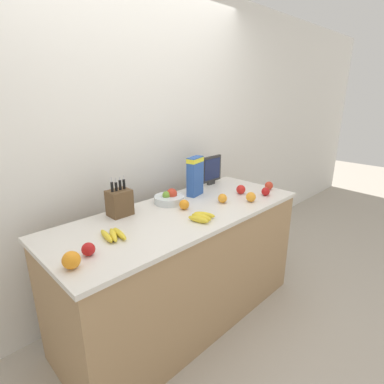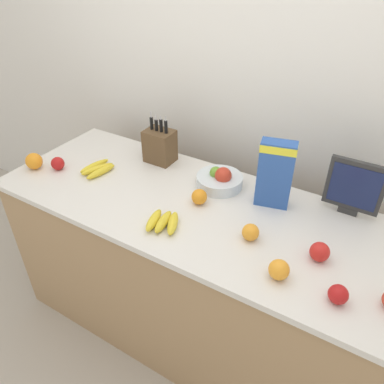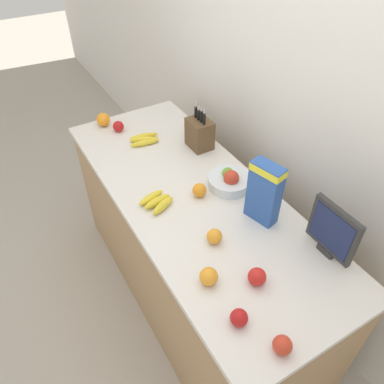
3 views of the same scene
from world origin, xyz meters
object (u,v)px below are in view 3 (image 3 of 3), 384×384
(orange_by_cereal, at_px, (199,190))
(orange_front_left, at_px, (103,120))
(banana_bunch_right, at_px, (157,201))
(apple_rear, at_px, (282,345))
(orange_mid_left, at_px, (214,236))
(banana_bunch_left, at_px, (144,139))
(fruit_bowl, at_px, (230,180))
(small_monitor, at_px, (333,231))
(apple_by_knife_block, at_px, (239,318))
(apple_leftmost, at_px, (118,126))
(cereal_box, at_px, (265,191))
(knife_block, at_px, (200,133))
(orange_near_bowl, at_px, (209,276))
(apple_front, at_px, (257,277))

(orange_by_cereal, height_order, orange_front_left, orange_front_left)
(banana_bunch_right, xyz_separation_m, orange_by_cereal, (0.05, 0.22, 0.02))
(apple_rear, relative_size, orange_mid_left, 0.99)
(banana_bunch_left, bearing_deg, fruit_bowl, 19.27)
(small_monitor, xyz_separation_m, fruit_bowl, (-0.60, -0.10, -0.10))
(apple_by_knife_block, bearing_deg, apple_leftmost, 175.24)
(banana_bunch_left, relative_size, banana_bunch_right, 1.14)
(cereal_box, xyz_separation_m, apple_leftmost, (-1.10, -0.30, -0.14))
(cereal_box, bearing_deg, apple_leftmost, -178.58)
(apple_rear, height_order, orange_by_cereal, orange_by_cereal)
(knife_block, bearing_deg, apple_rear, -18.50)
(orange_by_cereal, bearing_deg, apple_by_knife_block, -19.74)
(fruit_bowl, xyz_separation_m, orange_mid_left, (0.29, -0.29, -0.00))
(orange_near_bowl, distance_m, orange_front_left, 1.40)
(orange_by_cereal, height_order, orange_mid_left, orange_by_cereal)
(fruit_bowl, xyz_separation_m, apple_rear, (0.85, -0.36, -0.00))
(small_monitor, height_order, apple_rear, small_monitor)
(banana_bunch_left, height_order, apple_rear, apple_rear)
(orange_mid_left, bearing_deg, banana_bunch_right, -162.25)
(orange_near_bowl, bearing_deg, apple_by_knife_block, -0.02)
(banana_bunch_left, bearing_deg, orange_front_left, -155.00)
(apple_leftmost, bearing_deg, banana_bunch_right, -7.39)
(banana_bunch_left, height_order, orange_front_left, orange_front_left)
(apple_leftmost, height_order, orange_mid_left, orange_mid_left)
(knife_block, height_order, orange_mid_left, knife_block)
(apple_by_knife_block, bearing_deg, banana_bunch_left, 170.71)
(orange_front_left, bearing_deg, orange_mid_left, 3.49)
(apple_front, xyz_separation_m, apple_by_knife_block, (0.11, -0.17, -0.00))
(cereal_box, bearing_deg, fruit_bowl, 164.85)
(apple_rear, xyz_separation_m, orange_front_left, (-1.78, -0.00, 0.01))
(apple_rear, height_order, orange_near_bowl, orange_near_bowl)
(apple_rear, relative_size, orange_front_left, 0.81)
(apple_leftmost, height_order, orange_front_left, orange_front_left)
(banana_bunch_left, relative_size, orange_near_bowl, 2.67)
(fruit_bowl, distance_m, orange_front_left, 1.00)
(banana_bunch_right, relative_size, apple_rear, 2.55)
(apple_rear, bearing_deg, apple_leftmost, 178.08)
(knife_block, distance_m, banana_bunch_right, 0.58)
(small_monitor, height_order, orange_by_cereal, small_monitor)
(knife_block, relative_size, apple_front, 3.64)
(banana_bunch_left, bearing_deg, knife_block, 51.48)
(small_monitor, bearing_deg, orange_near_bowl, -103.95)
(small_monitor, relative_size, banana_bunch_right, 1.46)
(banana_bunch_left, relative_size, orange_mid_left, 2.89)
(banana_bunch_left, xyz_separation_m, apple_by_knife_block, (1.30, -0.21, 0.02))
(fruit_bowl, distance_m, apple_front, 0.63)
(orange_by_cereal, bearing_deg, knife_block, 148.62)
(cereal_box, relative_size, orange_by_cereal, 4.34)
(apple_front, bearing_deg, apple_by_knife_block, -56.96)
(banana_bunch_left, distance_m, apple_front, 1.19)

